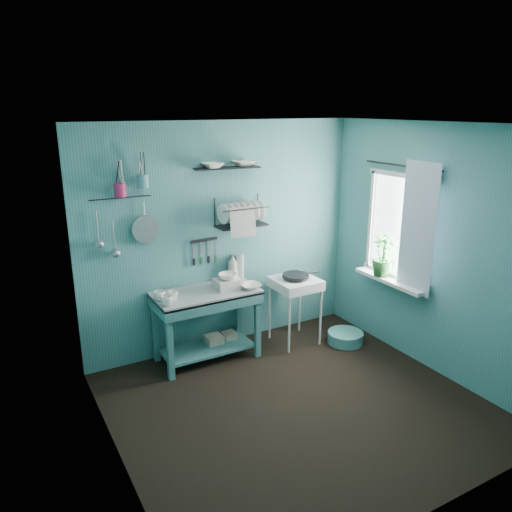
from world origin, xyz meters
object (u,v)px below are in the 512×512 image
water_bottle (240,266)px  floor_basin (345,337)px  mug_right (160,296)px  hotplate_stand (295,310)px  soap_bottle (233,267)px  dish_rack (241,212)px  colander (145,229)px  storage_tin_large (214,345)px  utensil_cup_teal (143,181)px  mug_left (167,301)px  mug_mid (173,296)px  utensil_cup_magenta (120,190)px  frying_pan (296,276)px  wash_tub (228,284)px  potted_plant (383,256)px  work_counter (207,325)px  storage_tin_small (229,341)px

water_bottle → floor_basin: 1.49m
mug_right → hotplate_stand: size_ratio=0.16×
soap_bottle → mug_right: bearing=-167.7°
mug_right → dish_rack: (1.01, 0.16, 0.72)m
colander → storage_tin_large: (0.63, -0.19, -1.35)m
water_bottle → hotplate_stand: water_bottle is taller
water_bottle → utensil_cup_teal: 1.47m
mug_left → storage_tin_large: mug_left is taller
colander → mug_mid: bearing=-63.2°
dish_rack → utensil_cup_magenta: 1.31m
utensil_cup_teal → colander: (0.01, 0.03, -0.48)m
hotplate_stand → storage_tin_large: size_ratio=3.50×
mug_left → frying_pan: mug_left is taller
wash_tub → potted_plant: bearing=-20.9°
frying_pan → mug_left: bearing=-178.5°
hotplate_stand → utensil_cup_teal: bearing=178.8°
dish_rack → floor_basin: size_ratio=1.34×
hotplate_stand → dish_rack: 1.31m
hotplate_stand → colander: colander is taller
work_counter → wash_tub: 0.50m
mug_left → soap_bottle: bearing=21.8°
colander → storage_tin_small: (0.83, -0.16, -1.36)m
water_bottle → floor_basin: water_bottle is taller
colander → floor_basin: 2.59m
soap_bottle → storage_tin_large: (-0.32, -0.15, -0.81)m
potted_plant → storage_tin_large: (-1.75, 0.68, -0.95)m
floor_basin → wash_tub: bearing=161.8°
hotplate_stand → storage_tin_small: bearing=175.4°
water_bottle → utensil_cup_teal: size_ratio=2.15×
mug_right → colander: size_ratio=0.44×
wash_tub → storage_tin_small: 0.73m
work_counter → water_bottle: water_bottle is taller
soap_bottle → storage_tin_small: 0.84m
soap_bottle → hotplate_stand: 0.89m
storage_tin_small → potted_plant: bearing=-24.6°
utensil_cup_magenta → soap_bottle: bearing=-0.3°
wash_tub → potted_plant: (1.60, -0.61, 0.23)m
mug_left → storage_tin_small: bearing=17.1°
mug_mid → storage_tin_large: (0.48, 0.11, -0.71)m
mug_right → wash_tub: size_ratio=0.44×
colander → hotplate_stand: bearing=-12.7°
storage_tin_large → floor_basin: storage_tin_large is taller
mug_right → utensil_cup_magenta: bearing=141.5°
storage_tin_large → floor_basin: (1.44, -0.49, -0.04)m
wash_tub → floor_basin: 1.56m
work_counter → colander: 1.22m
storage_tin_small → mug_right: bearing=-174.3°
work_counter → colander: bearing=160.2°
soap_bottle → utensil_cup_teal: bearing=179.7°
mug_right → mug_left: bearing=-82.9°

